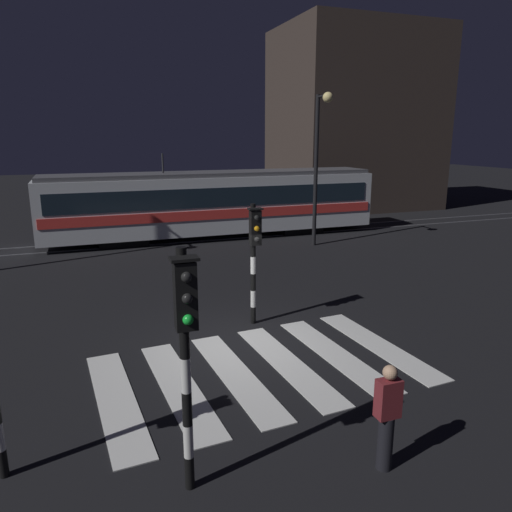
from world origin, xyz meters
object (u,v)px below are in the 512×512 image
at_px(street_lamp_trackside_right, 319,151).
at_px(pedestrian_waiting_at_kerb, 387,417).
at_px(traffic_light_kerb_mid_left, 186,339).
at_px(tram, 214,203).
at_px(traffic_light_median_centre, 254,247).

bearing_deg(street_lamp_trackside_right, pedestrian_waiting_at_kerb, -113.21).
height_order(traffic_light_kerb_mid_left, pedestrian_waiting_at_kerb, traffic_light_kerb_mid_left).
bearing_deg(traffic_light_kerb_mid_left, tram, 73.50).
bearing_deg(traffic_light_median_centre, pedestrian_waiting_at_kerb, -91.19).
distance_m(traffic_light_median_centre, street_lamp_trackside_right, 10.18).
relative_size(traffic_light_kerb_mid_left, tram, 0.22).
bearing_deg(tram, traffic_light_median_centre, -100.24).
bearing_deg(traffic_light_median_centre, traffic_light_kerb_mid_left, -118.04).
bearing_deg(pedestrian_waiting_at_kerb, tram, 82.87).
distance_m(traffic_light_median_centre, pedestrian_waiting_at_kerb, 6.29).
distance_m(traffic_light_median_centre, tram, 11.72).
distance_m(street_lamp_trackside_right, tram, 5.83).
bearing_deg(pedestrian_waiting_at_kerb, street_lamp_trackside_right, 66.79).
xyz_separation_m(traffic_light_kerb_mid_left, pedestrian_waiting_at_kerb, (2.88, -0.51, -1.48)).
height_order(traffic_light_median_centre, pedestrian_waiting_at_kerb, traffic_light_median_centre).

